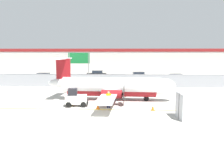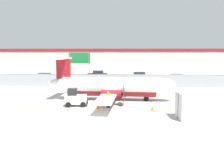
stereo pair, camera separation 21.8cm
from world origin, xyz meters
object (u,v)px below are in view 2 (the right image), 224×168
at_px(ground_crew_worker, 108,99).
at_px(parked_car_3, 177,78).
at_px(parked_car_1, 98,74).
at_px(baggage_tug, 75,98).
at_px(parked_car_0, 45,77).
at_px(commuter_airplane, 114,87).
at_px(parked_car_2, 140,76).
at_px(traffic_cone_near_left, 152,107).
at_px(cargo_container, 192,106).
at_px(traffic_cone_near_right, 152,94).
at_px(highway_sign, 80,61).
at_px(traffic_cone_far_left, 97,106).
at_px(traffic_cone_far_right, 109,103).

bearing_deg(ground_crew_worker, parked_car_3, -44.77).
bearing_deg(parked_car_3, parked_car_1, 158.24).
relative_size(baggage_tug, parked_car_0, 0.58).
height_order(commuter_airplane, parked_car_2, commuter_airplane).
bearing_deg(traffic_cone_near_left, cargo_container, -44.26).
distance_m(cargo_container, parked_car_2, 29.10).
xyz_separation_m(commuter_airplane, traffic_cone_near_right, (4.71, 2.80, -1.29)).
distance_m(ground_crew_worker, traffic_cone_near_right, 8.49).
distance_m(traffic_cone_near_right, highway_sign, 15.75).
bearing_deg(parked_car_3, parked_car_2, 152.08).
xyz_separation_m(traffic_cone_near_right, parked_car_3, (5.95, 14.27, 0.58)).
distance_m(traffic_cone_far_left, parked_car_2, 26.26).
distance_m(traffic_cone_near_left, parked_car_0, 29.04).
height_order(traffic_cone_near_left, traffic_cone_far_left, same).
bearing_deg(parked_car_1, parked_car_3, 152.01).
relative_size(traffic_cone_near_left, traffic_cone_far_left, 1.00).
bearing_deg(traffic_cone_far_left, ground_crew_worker, 27.79).
height_order(commuter_airplane, highway_sign, highway_sign).
relative_size(baggage_tug, parked_car_1, 0.57).
height_order(ground_crew_worker, traffic_cone_far_right, ground_crew_worker).
bearing_deg(traffic_cone_far_left, traffic_cone_near_left, -3.70).
bearing_deg(baggage_tug, traffic_cone_near_left, -17.64).
distance_m(cargo_container, traffic_cone_near_right, 10.87).
bearing_deg(baggage_tug, parked_car_0, 108.95).
xyz_separation_m(cargo_container, parked_car_2, (-2.89, 28.95, -0.21)).
xyz_separation_m(ground_crew_worker, highway_sign, (-6.11, 17.19, 3.19)).
xyz_separation_m(baggage_tug, parked_car_2, (7.93, 24.53, 0.04)).
xyz_separation_m(baggage_tug, traffic_cone_near_right, (8.53, 6.18, -0.54)).
height_order(cargo_container, traffic_cone_near_left, cargo_container).
distance_m(baggage_tug, cargo_container, 11.69).
relative_size(baggage_tug, traffic_cone_far_right, 3.82).
bearing_deg(parked_car_0, parked_car_1, 33.74).
bearing_deg(highway_sign, cargo_container, -57.36).
bearing_deg(parked_car_0, baggage_tug, -65.69).
bearing_deg(ground_crew_worker, commuter_airplane, -22.33).
bearing_deg(parked_car_2, parked_car_0, -175.50).
bearing_deg(traffic_cone_near_left, commuter_airplane, 129.28).
bearing_deg(parked_car_2, traffic_cone_far_right, -106.10).
bearing_deg(cargo_container, parked_car_2, 90.54).
bearing_deg(traffic_cone_near_left, ground_crew_worker, 168.39).
relative_size(ground_crew_worker, parked_car_2, 0.39).
bearing_deg(highway_sign, parked_car_1, 81.15).
xyz_separation_m(baggage_tug, traffic_cone_near_left, (7.80, -1.49, -0.54)).
bearing_deg(traffic_cone_far_right, ground_crew_worker, -91.11).
distance_m(commuter_airplane, highway_sign, 14.93).
xyz_separation_m(parked_car_0, highway_sign, (7.61, -4.66, 3.24)).
bearing_deg(parked_car_0, parked_car_2, 8.77).
xyz_separation_m(commuter_airplane, highway_sign, (-6.47, 13.21, 2.54)).
relative_size(baggage_tug, ground_crew_worker, 1.44).
height_order(baggage_tug, parked_car_0, baggage_tug).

